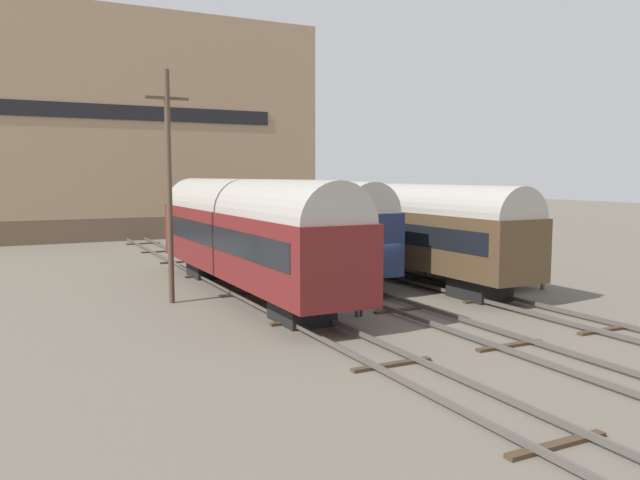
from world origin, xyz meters
name	(u,v)px	position (x,y,z in m)	size (l,w,h in m)	color
ground_plane	(365,298)	(0.00, 0.00, 0.00)	(200.00, 200.00, 0.00)	#60594C
track_left	(272,304)	(-4.47, 0.00, 0.14)	(2.60, 60.00, 0.26)	#4C4742
track_middle	(365,295)	(0.00, 0.00, 0.14)	(2.60, 60.00, 0.26)	#4C4742
track_right	(445,287)	(4.47, 0.00, 0.14)	(2.60, 60.00, 0.26)	#4C4742
train_car_maroon	(246,230)	(-4.47, 3.08, 3.00)	(3.12, 18.35, 5.30)	black
train_car_brown	(413,226)	(4.47, 2.68, 2.87)	(2.87, 15.65, 5.03)	black
train_car_navy	(295,221)	(0.00, 7.51, 2.96)	(2.94, 16.98, 5.19)	black
station_platform	(447,259)	(7.31, 3.46, 0.88)	(3.05, 11.38, 0.95)	brown
bench	(438,247)	(7.41, 4.38, 1.44)	(1.40, 0.40, 0.91)	brown
person_worker	(359,288)	(-2.10, -3.09, 1.13)	(0.32, 0.32, 1.85)	#282833
utility_pole	(169,184)	(-7.95, 2.81, 5.08)	(1.80, 0.24, 9.83)	#473828
warehouse_building	(128,129)	(-3.79, 35.84, 9.67)	(32.60, 11.39, 19.35)	brown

